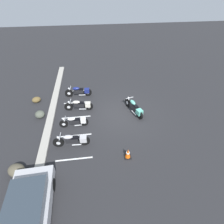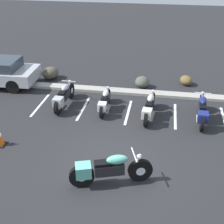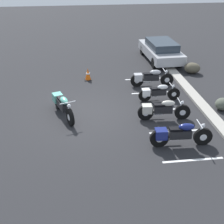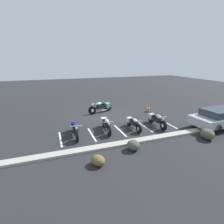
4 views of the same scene
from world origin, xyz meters
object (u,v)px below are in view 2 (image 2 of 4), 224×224
(landscape_rock_1, at_px, (142,82))
(landscape_rock_2, at_px, (51,73))
(parked_bike_0, at_px, (64,96))
(parked_bike_1, at_px, (105,101))
(motorcycle_teal_featured, at_px, (107,169))
(parked_bike_3, at_px, (202,110))
(landscape_rock_0, at_px, (186,80))
(parked_bike_2, at_px, (149,107))

(landscape_rock_1, relative_size, landscape_rock_2, 0.75)
(parked_bike_0, relative_size, landscape_rock_1, 3.31)
(parked_bike_1, relative_size, landscape_rock_1, 2.93)
(motorcycle_teal_featured, relative_size, parked_bike_1, 1.16)
(parked_bike_3, relative_size, landscape_rock_2, 2.52)
(landscape_rock_1, bearing_deg, parked_bike_0, -139.95)
(parked_bike_1, relative_size, landscape_rock_0, 2.87)
(parked_bike_3, bearing_deg, motorcycle_teal_featured, 147.74)
(parked_bike_1, bearing_deg, parked_bike_3, -94.13)
(parked_bike_3, xyz_separation_m, landscape_rock_0, (-0.44, 3.52, -0.24))
(parked_bike_0, height_order, parked_bike_3, parked_bike_3)
(parked_bike_0, bearing_deg, parked_bike_1, -89.69)
(motorcycle_teal_featured, height_order, landscape_rock_0, motorcycle_teal_featured)
(landscape_rock_0, bearing_deg, parked_bike_2, -113.25)
(parked_bike_1, relative_size, parked_bike_3, 0.87)
(parked_bike_0, distance_m, parked_bike_3, 5.55)
(motorcycle_teal_featured, relative_size, parked_bike_2, 1.05)
(parked_bike_2, bearing_deg, parked_bike_0, 89.33)
(parked_bike_1, relative_size, landscape_rock_2, 2.20)
(landscape_rock_2, bearing_deg, motorcycle_teal_featured, -59.61)
(motorcycle_teal_featured, xyz_separation_m, parked_bike_3, (2.89, 4.09, -0.02))
(landscape_rock_1, distance_m, landscape_rock_2, 4.64)
(landscape_rock_0, distance_m, landscape_rock_2, 6.70)
(landscape_rock_1, bearing_deg, landscape_rock_2, 176.25)
(parked_bike_3, bearing_deg, parked_bike_0, 89.88)
(landscape_rock_2, bearing_deg, landscape_rock_1, -3.75)
(parked_bike_0, distance_m, landscape_rock_1, 3.97)
(motorcycle_teal_featured, distance_m, parked_bike_0, 5.13)
(parked_bike_1, relative_size, parked_bike_2, 0.90)
(motorcycle_teal_featured, distance_m, landscape_rock_2, 8.40)
(parked_bike_0, xyz_separation_m, landscape_rock_1, (3.03, 2.55, -0.19))
(parked_bike_3, bearing_deg, parked_bike_1, 89.39)
(parked_bike_2, xyz_separation_m, landscape_rock_0, (1.54, 3.59, -0.23))
(parked_bike_2, distance_m, landscape_rock_2, 6.08)
(parked_bike_2, height_order, parked_bike_3, parked_bike_3)
(parked_bike_0, height_order, parked_bike_1, parked_bike_0)
(parked_bike_1, xyz_separation_m, parked_bike_2, (1.81, -0.30, 0.04))
(parked_bike_3, height_order, landscape_rock_1, parked_bike_3)
(parked_bike_1, height_order, landscape_rock_2, parked_bike_1)
(landscape_rock_0, height_order, landscape_rock_2, landscape_rock_2)
(motorcycle_teal_featured, xyz_separation_m, parked_bike_1, (-0.91, 4.33, -0.08))
(parked_bike_1, bearing_deg, landscape_rock_1, -26.82)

